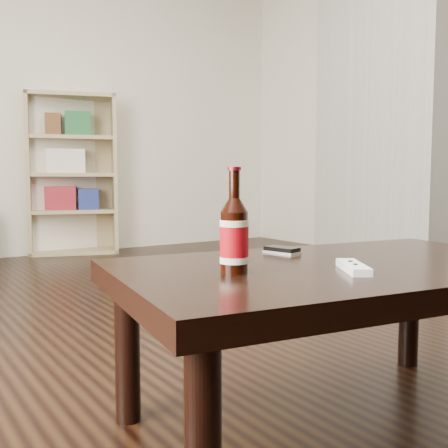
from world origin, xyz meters
TOP-DOWN VIEW (x-y plane):
  - floor at (0.00, 0.00)m, footprint 5.00×6.00m
  - wall_back at (0.00, 3.01)m, footprint 5.00×0.02m
  - chimney_breast at (2.35, 1.20)m, footprint 0.30×1.20m
  - bookshelf at (0.29, 2.96)m, footprint 0.84×0.58m
  - coffee_table at (-0.18, -0.77)m, footprint 1.31×0.89m
  - beer_bottle at (-0.51, -0.73)m, footprint 0.08×0.08m
  - phone at (-0.19, -0.53)m, footprint 0.08×0.12m
  - remote at (-0.25, -0.87)m, footprint 0.13×0.17m

SIDE VIEW (x-z plane):
  - floor at x=0.00m, z-range -0.01..0.00m
  - coffee_table at x=-0.18m, z-range 0.17..0.62m
  - phone at x=-0.19m, z-range 0.45..0.47m
  - remote at x=-0.25m, z-range 0.45..0.47m
  - beer_bottle at x=-0.51m, z-range 0.42..0.67m
  - bookshelf at x=0.29m, z-range 0.03..1.45m
  - wall_back at x=0.00m, z-range 0.00..2.70m
  - chimney_breast at x=2.35m, z-range 0.00..2.70m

